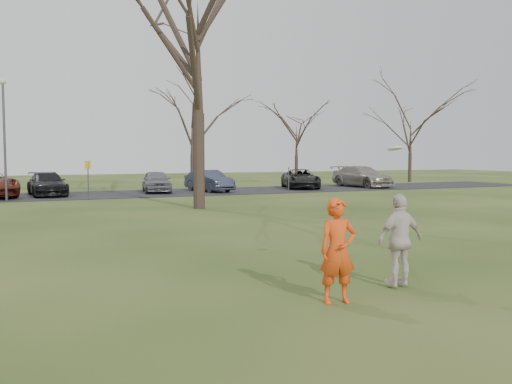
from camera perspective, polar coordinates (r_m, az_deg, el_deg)
ground at (r=9.37m, az=9.92°, el=-10.78°), size 120.00×120.00×0.00m
parking_strip at (r=33.03m, az=-14.60°, el=-0.23°), size 62.00×6.50×0.04m
player_defender at (r=8.65m, az=8.77°, el=-6.26°), size 0.68×0.50×1.69m
car_3 at (r=32.94m, az=-21.50°, el=0.81°), size 2.30×4.77×1.34m
car_4 at (r=33.95m, az=-10.64°, el=1.14°), size 2.14×4.22×1.38m
car_5 at (r=34.31m, az=-5.05°, el=1.22°), size 2.30×4.38×1.37m
car_6 at (r=37.41m, az=4.80°, el=1.43°), size 3.67×5.30×1.34m
car_7 at (r=39.77m, az=11.33°, el=1.65°), size 2.77×5.49×1.53m
catching_play at (r=9.85m, az=15.18°, el=-4.93°), size 0.98×0.57×2.49m
lamp_post at (r=30.12m, az=-25.42°, el=6.64°), size 0.34×0.34×6.27m
sign_yellow at (r=29.73m, az=-17.58°, el=2.02°), size 0.35×0.35×2.08m
sign_white at (r=33.16m, az=3.53°, el=2.38°), size 0.35×0.35×2.08m
big_tree at (r=24.07m, az=-6.24°, el=15.04°), size 9.00×9.00×14.00m
small_tree_row at (r=38.81m, az=-9.41°, el=6.18°), size 55.00×5.90×8.50m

